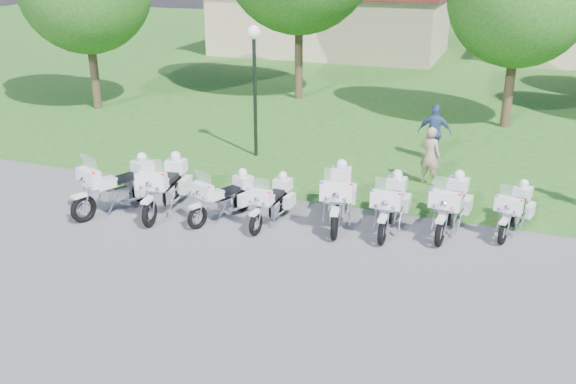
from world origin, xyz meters
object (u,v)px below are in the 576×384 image
(motorcycle_3, at_px, (272,200))
(motorcycle_2, at_px, (224,196))
(motorcycle_7, at_px, (515,209))
(bystander_c, at_px, (435,133))
(motorcycle_5, at_px, (391,203))
(bystander_a, at_px, (430,156))
(lamp_post, at_px, (254,59))
(motorcycle_0, at_px, (118,185))
(motorcycle_4, at_px, (339,195))
(motorcycle_1, at_px, (165,185))
(motorcycle_6, at_px, (451,204))

(motorcycle_3, bearing_deg, motorcycle_2, 13.84)
(motorcycle_7, distance_m, bystander_c, 5.67)
(motorcycle_5, distance_m, bystander_c, 5.87)
(motorcycle_2, xyz_separation_m, bystander_a, (4.57, 4.39, 0.26))
(lamp_post, bearing_deg, motorcycle_3, -62.92)
(lamp_post, height_order, bystander_c, lamp_post)
(motorcycle_0, relative_size, motorcycle_7, 1.17)
(motorcycle_5, bearing_deg, motorcycle_4, 1.18)
(motorcycle_1, height_order, motorcycle_6, motorcycle_1)
(motorcycle_0, distance_m, lamp_post, 6.33)
(motorcycle_6, distance_m, bystander_c, 5.59)
(motorcycle_2, xyz_separation_m, motorcycle_6, (5.57, 1.26, 0.08))
(motorcycle_0, xyz_separation_m, motorcycle_7, (9.92, 2.20, -0.13))
(motorcycle_2, bearing_deg, motorcycle_4, -141.79)
(bystander_a, bearing_deg, motorcycle_3, 69.09)
(motorcycle_1, height_order, lamp_post, lamp_post)
(motorcycle_7, distance_m, bystander_a, 3.65)
(motorcycle_3, xyz_separation_m, motorcycle_4, (1.58, 0.60, 0.13))
(motorcycle_2, xyz_separation_m, lamp_post, (-1.27, 5.12, 2.62))
(motorcycle_5, bearing_deg, motorcycle_3, 11.52)
(motorcycle_1, distance_m, bystander_c, 9.10)
(motorcycle_6, bearing_deg, motorcycle_7, -157.22)
(motorcycle_5, relative_size, motorcycle_7, 1.14)
(motorcycle_0, height_order, lamp_post, lamp_post)
(lamp_post, relative_size, bystander_a, 2.47)
(motorcycle_4, bearing_deg, bystander_c, -116.01)
(motorcycle_1, distance_m, motorcycle_6, 7.36)
(motorcycle_2, bearing_deg, bystander_c, -100.65)
(motorcycle_1, distance_m, lamp_post, 5.78)
(lamp_post, bearing_deg, motorcycle_7, -22.15)
(motorcycle_0, distance_m, motorcycle_7, 10.16)
(motorcycle_4, height_order, motorcycle_6, motorcycle_4)
(motorcycle_4, height_order, lamp_post, lamp_post)
(motorcycle_0, height_order, bystander_c, bystander_c)
(motorcycle_1, bearing_deg, motorcycle_0, 10.57)
(motorcycle_2, bearing_deg, motorcycle_6, -144.79)
(motorcycle_7, height_order, bystander_c, bystander_c)
(bystander_a, xyz_separation_m, bystander_c, (-0.20, 2.33, 0.06))
(motorcycle_7, relative_size, lamp_post, 0.49)
(motorcycle_0, xyz_separation_m, bystander_a, (7.43, 4.86, 0.14))
(motorcycle_3, bearing_deg, motorcycle_0, 14.06)
(motorcycle_2, height_order, motorcycle_3, motorcycle_2)
(motorcycle_1, height_order, bystander_c, bystander_c)
(motorcycle_3, relative_size, bystander_a, 1.21)
(motorcycle_0, xyz_separation_m, motorcycle_5, (7.02, 1.32, -0.06))
(motorcycle_5, bearing_deg, bystander_a, -97.84)
(motorcycle_3, relative_size, motorcycle_4, 0.83)
(motorcycle_5, relative_size, bystander_a, 1.37)
(motorcycle_3, distance_m, motorcycle_4, 1.70)
(motorcycle_1, distance_m, bystander_a, 7.67)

